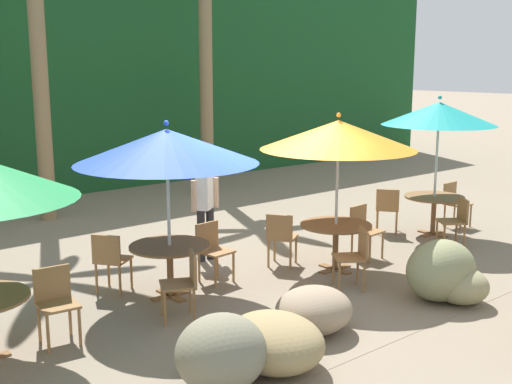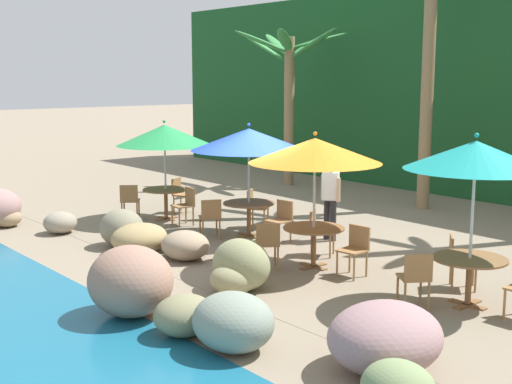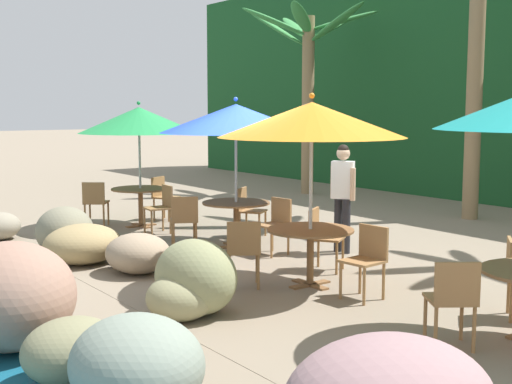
{
  "view_description": "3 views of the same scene",
  "coord_description": "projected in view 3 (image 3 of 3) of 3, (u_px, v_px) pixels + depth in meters",
  "views": [
    {
      "loc": [
        -5.72,
        -6.93,
        3.16
      ],
      "look_at": [
        0.23,
        0.23,
        1.3
      ],
      "focal_mm": 45.16,
      "sensor_mm": 36.0,
      "label": 1
    },
    {
      "loc": [
        9.72,
        -8.75,
        3.4
      ],
      "look_at": [
        -0.68,
        0.04,
        1.07
      ],
      "focal_mm": 47.65,
      "sensor_mm": 36.0,
      "label": 2
    },
    {
      "loc": [
        7.82,
        -5.92,
        2.27
      ],
      "look_at": [
        -0.56,
        0.22,
        0.98
      ],
      "focal_mm": 47.94,
      "sensor_mm": 36.0,
      "label": 3
    }
  ],
  "objects": [
    {
      "name": "chair_blue_left",
      "position": [
        184.0,
        218.0,
        10.89
      ],
      "size": [
        0.57,
        0.56,
        0.87
      ],
      "color": "#9E7042",
      "rests_on": "ground"
    },
    {
      "name": "chair_orange_inland",
      "position": [
        321.0,
        234.0,
        9.49
      ],
      "size": [
        0.59,
        0.59,
        0.87
      ],
      "color": "#9E7042",
      "rests_on": "ground"
    },
    {
      "name": "dining_table_green",
      "position": [
        140.0,
        195.0,
        13.0
      ],
      "size": [
        1.1,
        1.1,
        0.74
      ],
      "color": "brown",
      "rests_on": "ground"
    },
    {
      "name": "palm_tree_nearest",
      "position": [
        308.0,
        62.0,
        17.68
      ],
      "size": [
        3.49,
        3.49,
        4.85
      ],
      "color": "olive",
      "rests_on": "ground"
    },
    {
      "name": "chair_green_seaward",
      "position": [
        162.0,
        205.0,
        12.32
      ],
      "size": [
        0.47,
        0.47,
        0.87
      ],
      "color": "#9E7042",
      "rests_on": "ground"
    },
    {
      "name": "chair_green_left",
      "position": [
        95.0,
        200.0,
        12.94
      ],
      "size": [
        0.6,
        0.59,
        0.87
      ],
      "color": "#9E7042",
      "rests_on": "ground"
    },
    {
      "name": "chair_teal_left",
      "position": [
        453.0,
        297.0,
        6.35
      ],
      "size": [
        0.59,
        0.59,
        0.87
      ],
      "color": "#9E7042",
      "rests_on": "ground"
    },
    {
      "name": "terrace_deck",
      "position": [
        267.0,
        263.0,
        10.01
      ],
      "size": [
        18.0,
        5.2,
        0.01
      ],
      "color": "gray",
      "rests_on": "ground"
    },
    {
      "name": "chair_blue_inland",
      "position": [
        248.0,
        208.0,
        11.95
      ],
      "size": [
        0.59,
        0.59,
        0.87
      ],
      "color": "#9E7042",
      "rests_on": "ground"
    },
    {
      "name": "umbrella_orange",
      "position": [
        312.0,
        120.0,
        8.47
      ],
      "size": [
        2.36,
        2.36,
        2.45
      ],
      "color": "silver",
      "rests_on": "ground"
    },
    {
      "name": "rock_seawall",
      "position": [
        97.0,
        284.0,
        7.36
      ],
      "size": [
        15.95,
        3.34,
        1.02
      ],
      "color": "#9B8457",
      "rests_on": "ground"
    },
    {
      "name": "umbrella_green",
      "position": [
        139.0,
        120.0,
        12.82
      ],
      "size": [
        2.27,
        2.27,
        2.38
      ],
      "color": "silver",
      "rests_on": "ground"
    },
    {
      "name": "dining_table_blue",
      "position": [
        236.0,
        209.0,
        11.11
      ],
      "size": [
        1.1,
        1.1,
        0.74
      ],
      "color": "brown",
      "rests_on": "ground"
    },
    {
      "name": "chair_orange_left",
      "position": [
        244.0,
        248.0,
        8.54
      ],
      "size": [
        0.59,
        0.59,
        0.87
      ],
      "color": "#9E7042",
      "rests_on": "ground"
    },
    {
      "name": "waiter_in_white",
      "position": [
        343.0,
        190.0,
        10.61
      ],
      "size": [
        0.52,
        0.36,
        1.7
      ],
      "color": "#232328",
      "rests_on": "ground"
    },
    {
      "name": "chair_blue_seaward",
      "position": [
        276.0,
        221.0,
        10.56
      ],
      "size": [
        0.46,
        0.47,
        0.87
      ],
      "color": "#9E7042",
      "rests_on": "ground"
    },
    {
      "name": "dining_table_orange",
      "position": [
        310.0,
        239.0,
        8.65
      ],
      "size": [
        1.1,
        1.1,
        0.74
      ],
      "color": "brown",
      "rests_on": "ground"
    },
    {
      "name": "chair_orange_seaward",
      "position": [
        367.0,
        256.0,
        8.1
      ],
      "size": [
        0.46,
        0.47,
        0.87
      ],
      "color": "#9E7042",
      "rests_on": "ground"
    },
    {
      "name": "ground_plane",
      "position": [
        267.0,
        263.0,
        10.01
      ],
      "size": [
        120.0,
        120.0,
        0.0
      ],
      "primitive_type": "plane",
      "color": "gray"
    },
    {
      "name": "umbrella_blue",
      "position": [
        236.0,
        118.0,
        10.93
      ],
      "size": [
        2.45,
        2.45,
        2.43
      ],
      "color": "silver",
      "rests_on": "ground"
    },
    {
      "name": "chair_green_inland",
      "position": [
        163.0,
        195.0,
        13.8
      ],
      "size": [
        0.57,
        0.57,
        0.87
      ],
      "color": "#9E7042",
      "rests_on": "ground"
    }
  ]
}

